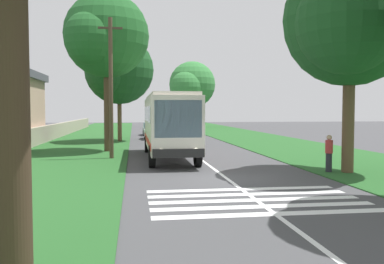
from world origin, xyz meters
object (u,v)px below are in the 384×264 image
object	(u,v)px
trailing_car_2	(177,126)
roadside_tree_left_2	(104,38)
pedestrian	(329,153)
utility_pole	(111,86)
trailing_minibus_0	(168,118)
roadside_tree_right_1	(191,86)
roadside_tree_left_1	(118,72)
trailing_car_0	(153,132)
coach_bus	(168,122)
trailing_car_1	(151,129)
roadside_tree_right_2	(347,23)

from	to	relation	value
trailing_car_2	roadside_tree_left_2	world-z (taller)	roadside_tree_left_2
pedestrian	utility_pole	bearing A→B (deg)	55.90
trailing_car_2	roadside_tree_left_2	size ratio (longest dim) A/B	0.40
trailing_minibus_0	pedestrian	world-z (taller)	trailing_minibus_0
utility_pole	trailing_car_2	bearing A→B (deg)	-12.98
roadside_tree_right_1	pedestrian	size ratio (longest dim) A/B	6.38
roadside_tree_left_1	trailing_minibus_0	bearing A→B (deg)	-13.58
utility_pole	trailing_minibus_0	bearing A→B (deg)	-9.09
trailing_car_0	roadside_tree_right_1	xyz separation A→B (m)	(27.08, -7.42, 6.13)
trailing_minibus_0	roadside_tree_left_2	world-z (taller)	roadside_tree_left_2
coach_bus	trailing_minibus_0	world-z (taller)	coach_bus
trailing_car_0	roadside_tree_right_1	size ratio (longest dim) A/B	0.40
trailing_car_1	roadside_tree_right_2	distance (m)	31.59
roadside_tree_left_1	roadside_tree_right_2	world-z (taller)	roadside_tree_right_2
trailing_car_0	pedestrian	xyz separation A→B (m)	(-23.29, -6.90, 0.24)
trailing_car_2	roadside_tree_right_2	world-z (taller)	roadside_tree_right_2
roadside_tree_left_1	roadside_tree_left_2	distance (m)	9.54
roadside_tree_left_1	pedestrian	world-z (taller)	roadside_tree_left_1
roadside_tree_right_1	roadside_tree_left_2	bearing A→B (deg)	164.01
trailing_car_1	pedestrian	bearing A→B (deg)	-166.97
roadside_tree_left_2	pedestrian	xyz separation A→B (m)	(-11.15, -10.72, -6.84)
roadside_tree_right_2	utility_pole	distance (m)	13.08
roadside_tree_left_2	roadside_tree_right_2	world-z (taller)	roadside_tree_left_2
coach_bus	trailing_car_2	size ratio (longest dim) A/B	2.60
trailing_minibus_0	roadside_tree_left_1	bearing A→B (deg)	166.42
trailing_car_0	roadside_tree_right_2	distance (m)	25.49
utility_pole	trailing_car_0	bearing A→B (deg)	-11.00
trailing_car_2	roadside_tree_right_2	distance (m)	38.27
roadside_tree_left_1	roadside_tree_right_1	world-z (taller)	roadside_tree_right_1
roadside_tree_right_2	trailing_car_0	bearing A→B (deg)	17.58
roadside_tree_left_2	trailing_car_0	bearing A→B (deg)	-17.47
trailing_minibus_0	coach_bus	bearing A→B (deg)	175.41
trailing_car_0	trailing_car_1	xyz separation A→B (m)	(6.49, -0.00, 0.00)
trailing_car_1	roadside_tree_left_1	size ratio (longest dim) A/B	0.45
roadside_tree_left_1	utility_pole	bearing A→B (deg)	-179.59
trailing_minibus_0	roadside_tree_right_1	xyz separation A→B (m)	(1.64, -3.91, 5.25)
trailing_car_2	roadside_tree_left_1	world-z (taller)	roadside_tree_left_1
roadside_tree_right_2	utility_pole	xyz separation A→B (m)	(7.15, 10.68, -2.45)
trailing_car_1	trailing_car_0	bearing A→B (deg)	179.97
coach_bus	trailing_minibus_0	distance (m)	42.14
roadside_tree_right_2	trailing_car_2	bearing A→B (deg)	5.55
trailing_car_0	trailing_car_2	bearing A→B (deg)	-15.27
coach_bus	utility_pole	world-z (taller)	utility_pole
trailing_car_0	utility_pole	bearing A→B (deg)	169.00
utility_pole	pedestrian	xyz separation A→B (m)	(-6.84, -10.10, -3.34)
trailing_car_2	pedestrian	size ratio (longest dim) A/B	2.54
trailing_car_2	trailing_minibus_0	bearing A→B (deg)	1.60
utility_pole	roadside_tree_right_1	bearing A→B (deg)	-13.71
coach_bus	pedestrian	xyz separation A→B (m)	(-6.73, -6.76, -1.24)
trailing_minibus_0	roadside_tree_left_2	size ratio (longest dim) A/B	0.56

